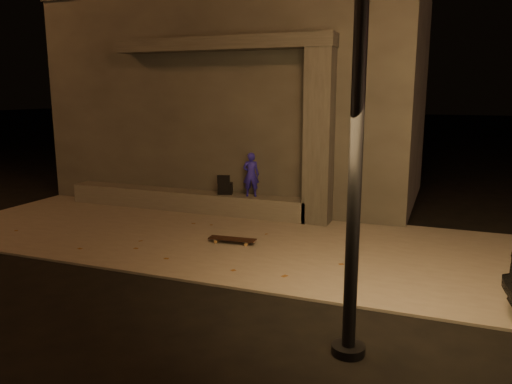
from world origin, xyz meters
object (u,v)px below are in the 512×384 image
at_px(backpack, 225,187).
at_px(skateboard, 232,239).
at_px(skateboarder, 251,174).
at_px(column, 319,138).

xyz_separation_m(backpack, skateboard, (1.08, -2.05, -0.53)).
height_order(skateboarder, backpack, skateboarder).
bearing_deg(skateboarder, backpack, -15.99).
xyz_separation_m(column, skateboarder, (-1.52, 0.00, -0.86)).
relative_size(skateboarder, skateboard, 1.10).
xyz_separation_m(skateboarder, backpack, (-0.63, -0.00, -0.34)).
distance_m(column, backpack, 2.46).
xyz_separation_m(column, skateboard, (-1.07, -2.05, -1.72)).
bearing_deg(column, backpack, -180.00).
distance_m(backpack, skateboard, 2.38).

